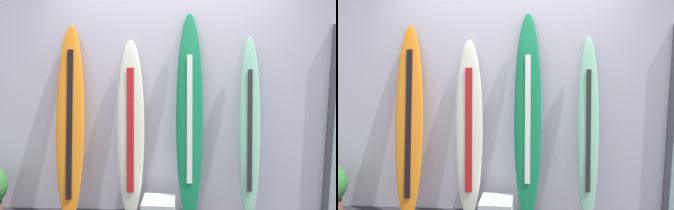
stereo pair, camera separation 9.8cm
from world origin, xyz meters
The scene contains 5 objects.
wall_back centered at (0.00, 1.30, 1.40)m, with size 7.20×0.20×2.80m, color silver.
surfboard_sunset centered at (-1.05, 0.99, 1.01)m, with size 0.30×0.39×2.06m.
surfboard_ivory centered at (-0.42, 1.06, 0.94)m, with size 0.29×0.25×1.91m.
surfboard_emerald centered at (0.20, 1.01, 1.09)m, with size 0.29×0.35×2.18m.
surfboard_seafoam centered at (0.83, 1.03, 0.97)m, with size 0.24×0.30×1.94m.
Camera 1 is at (0.12, -2.68, 1.78)m, focal length 38.60 mm.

